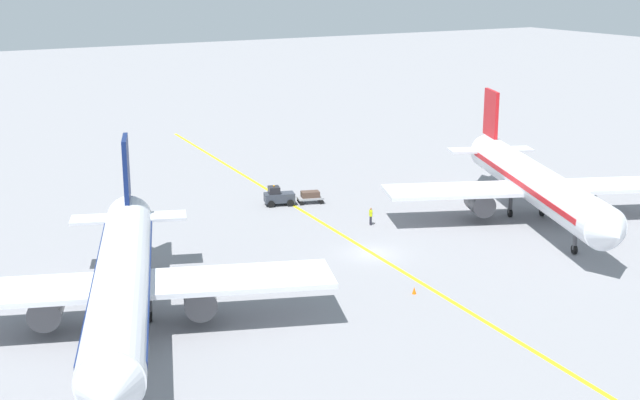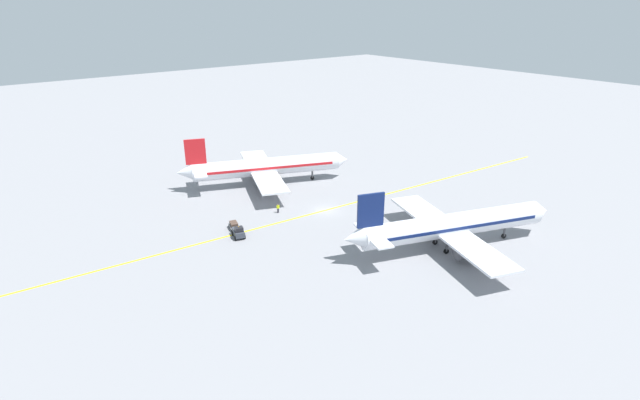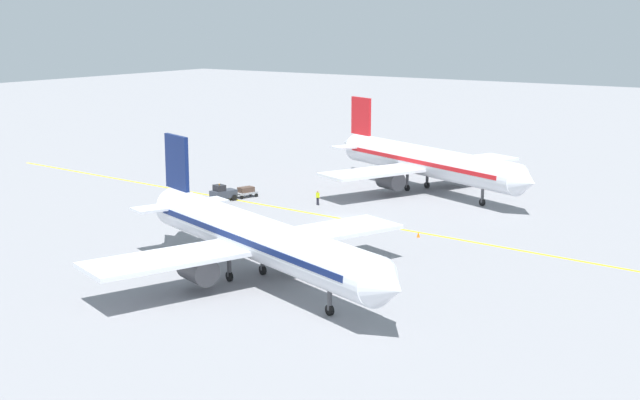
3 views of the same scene
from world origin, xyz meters
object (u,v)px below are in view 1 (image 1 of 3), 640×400
object	(u,v)px
airplane_adjacent_stand	(122,279)
ground_crew_worker	(371,216)
traffic_cone_mid_apron	(414,290)
baggage_cart_trailing	(310,196)
traffic_cone_near_nose	(172,281)
baggage_tug_dark	(278,196)
airplane_at_gate	(534,183)

from	to	relation	value
airplane_adjacent_stand	ground_crew_worker	xyz separation A→B (m)	(-27.70, -13.08, -2.80)
airplane_adjacent_stand	traffic_cone_mid_apron	size ratio (longest dim) A/B	62.60
baggage_cart_trailing	traffic_cone_near_nose	size ratio (longest dim) A/B	5.25
traffic_cone_near_nose	baggage_tug_dark	bearing A→B (deg)	-136.54
traffic_cone_near_nose	baggage_cart_trailing	bearing A→B (deg)	-142.87
baggage_tug_dark	baggage_cart_trailing	xyz separation A→B (m)	(-3.16, 0.93, -0.14)
traffic_cone_near_nose	airplane_adjacent_stand	bearing A→B (deg)	50.08
baggage_cart_trailing	traffic_cone_mid_apron	world-z (taller)	baggage_cart_trailing
airplane_adjacent_stand	ground_crew_worker	world-z (taller)	airplane_adjacent_stand
airplane_at_gate	traffic_cone_mid_apron	xyz separation A→B (m)	(20.95, 10.34, -3.43)
baggage_cart_trailing	ground_crew_worker	distance (m)	9.68
baggage_cart_trailing	airplane_adjacent_stand	bearing A→B (deg)	40.52
airplane_adjacent_stand	baggage_tug_dark	bearing A→B (deg)	-134.71
baggage_cart_trailing	traffic_cone_mid_apron	xyz separation A→B (m)	(5.73, 26.35, -0.49)
traffic_cone_mid_apron	airplane_adjacent_stand	bearing A→B (deg)	-9.98
ground_crew_worker	airplane_at_gate	bearing A→B (deg)	155.55
airplane_at_gate	traffic_cone_mid_apron	bearing A→B (deg)	26.28
traffic_cone_near_nose	traffic_cone_mid_apron	world-z (taller)	same
ground_crew_worker	traffic_cone_mid_apron	size ratio (longest dim) A/B	3.05
airplane_adjacent_stand	baggage_tug_dark	world-z (taller)	airplane_adjacent_stand
airplane_at_gate	ground_crew_worker	world-z (taller)	airplane_at_gate
ground_crew_worker	traffic_cone_mid_apron	distance (m)	18.11
baggage_cart_trailing	traffic_cone_near_nose	world-z (taller)	baggage_cart_trailing
baggage_tug_dark	traffic_cone_mid_apron	xyz separation A→B (m)	(2.57, 27.28, -0.63)
baggage_cart_trailing	baggage_tug_dark	bearing A→B (deg)	-16.38
airplane_adjacent_stand	ground_crew_worker	bearing A→B (deg)	-154.73
ground_crew_worker	traffic_cone_near_nose	size ratio (longest dim) A/B	3.05
baggage_tug_dark	traffic_cone_mid_apron	world-z (taller)	baggage_tug_dark
ground_crew_worker	traffic_cone_mid_apron	world-z (taller)	ground_crew_worker
airplane_at_gate	traffic_cone_mid_apron	distance (m)	23.61
airplane_adjacent_stand	traffic_cone_mid_apron	distance (m)	21.41
traffic_cone_mid_apron	ground_crew_worker	bearing A→B (deg)	-112.36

